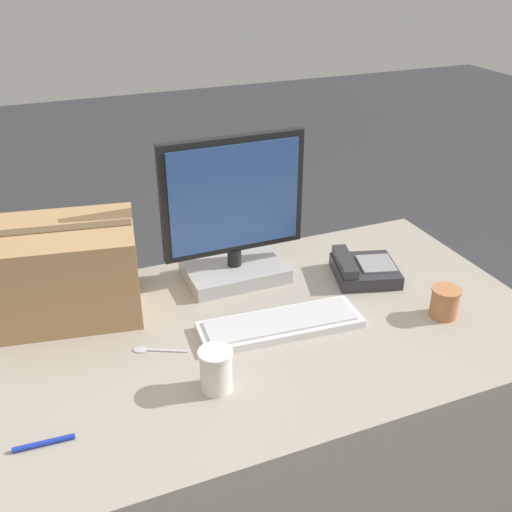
% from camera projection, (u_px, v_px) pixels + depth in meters
% --- Properties ---
extents(office_desk, '(1.80, 0.90, 0.71)m').
position_uv_depth(office_desk, '(225.00, 433.00, 1.78)').
color(office_desk, '#A89E8E').
rests_on(office_desk, ground_plane).
extents(monitor, '(0.44, 0.21, 0.46)m').
position_uv_depth(monitor, '(234.00, 224.00, 1.80)').
color(monitor, '#B7B7B7').
rests_on(monitor, office_desk).
extents(keyboard, '(0.46, 0.18, 0.03)m').
position_uv_depth(keyboard, '(280.00, 324.00, 1.64)').
color(keyboard, silver).
rests_on(keyboard, office_desk).
extents(desk_phone, '(0.24, 0.24, 0.07)m').
position_uv_depth(desk_phone, '(363.00, 269.00, 1.88)').
color(desk_phone, '#2D2D33').
rests_on(desk_phone, office_desk).
extents(paper_cup_left, '(0.08, 0.08, 0.11)m').
position_uv_depth(paper_cup_left, '(216.00, 370.00, 1.40)').
color(paper_cup_left, white).
rests_on(paper_cup_left, office_desk).
extents(paper_cup_right, '(0.08, 0.08, 0.09)m').
position_uv_depth(paper_cup_right, '(445.00, 302.00, 1.68)').
color(paper_cup_right, '#BC7547').
rests_on(paper_cup_right, office_desk).
extents(spoon, '(0.14, 0.08, 0.00)m').
position_uv_depth(spoon, '(150.00, 350.00, 1.55)').
color(spoon, silver).
rests_on(spoon, office_desk).
extents(cardboard_box, '(0.42, 0.35, 0.26)m').
position_uv_depth(cardboard_box, '(68.00, 270.00, 1.67)').
color(cardboard_box, tan).
rests_on(cardboard_box, office_desk).
extents(pen_marker, '(0.13, 0.02, 0.01)m').
position_uv_depth(pen_marker, '(44.00, 443.00, 1.26)').
color(pen_marker, '#1933B2').
rests_on(pen_marker, office_desk).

